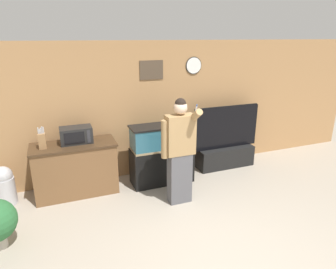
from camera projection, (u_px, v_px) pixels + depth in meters
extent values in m
plane|color=gray|center=(230.00, 264.00, 3.68)|extent=(18.00, 18.00, 0.00)
cube|color=#A87A4C|center=(152.00, 109.00, 5.88)|extent=(10.00, 0.06, 2.60)
cube|color=#4C3D2D|center=(151.00, 70.00, 5.60)|extent=(0.46, 0.02, 0.35)
cylinder|color=white|center=(194.00, 66.00, 5.88)|extent=(0.31, 0.03, 0.31)
cylinder|color=black|center=(194.00, 66.00, 5.88)|extent=(0.33, 0.01, 0.33)
cube|color=brown|center=(76.00, 170.00, 5.24)|extent=(1.37, 0.59, 0.89)
cube|color=#3D2A19|center=(73.00, 145.00, 5.09)|extent=(1.41, 0.63, 0.03)
cube|color=black|center=(76.00, 135.00, 5.10)|extent=(0.53, 0.32, 0.28)
cube|color=black|center=(74.00, 138.00, 4.94)|extent=(0.33, 0.01, 0.19)
cube|color=#2D2D33|center=(89.00, 136.00, 5.02)|extent=(0.05, 0.01, 0.22)
cube|color=olive|center=(42.00, 141.00, 4.83)|extent=(0.11, 0.10, 0.26)
cylinder|color=#B7B7BC|center=(38.00, 131.00, 4.77)|extent=(0.02, 0.02, 0.10)
cylinder|color=#B7B7BC|center=(39.00, 131.00, 4.78)|extent=(0.02, 0.02, 0.08)
cylinder|color=#B7B7BC|center=(41.00, 131.00, 4.78)|extent=(0.02, 0.02, 0.09)
cylinder|color=#B7B7BC|center=(42.00, 131.00, 4.79)|extent=(0.02, 0.02, 0.08)
cylinder|color=#B7B7BC|center=(43.00, 130.00, 4.79)|extent=(0.02, 0.02, 0.11)
cylinder|color=#B7B7BC|center=(38.00, 130.00, 4.81)|extent=(0.02, 0.02, 0.10)
cylinder|color=#B7B7BC|center=(40.00, 131.00, 4.82)|extent=(0.02, 0.02, 0.07)
cylinder|color=#B7B7BC|center=(41.00, 130.00, 4.82)|extent=(0.02, 0.02, 0.08)
cylinder|color=#B7B7BC|center=(42.00, 130.00, 4.82)|extent=(0.02, 0.02, 0.11)
cube|color=black|center=(162.00, 165.00, 5.68)|extent=(1.16, 0.47, 0.68)
cube|color=#937F5B|center=(162.00, 147.00, 5.57)|extent=(1.12, 0.46, 0.04)
cube|color=#285B70|center=(162.00, 137.00, 5.50)|extent=(1.11, 0.45, 0.43)
cube|color=black|center=(162.00, 126.00, 5.44)|extent=(1.16, 0.47, 0.03)
cube|color=black|center=(225.00, 157.00, 6.40)|extent=(1.23, 0.40, 0.43)
cube|color=black|center=(227.00, 127.00, 6.20)|extent=(1.45, 0.05, 0.87)
cube|color=black|center=(226.00, 127.00, 6.22)|extent=(1.48, 0.01, 0.90)
cube|color=#515156|center=(180.00, 178.00, 4.97)|extent=(0.37, 0.21, 0.86)
cube|color=#A37F51|center=(180.00, 135.00, 4.73)|extent=(0.47, 0.22, 0.65)
sphere|color=beige|center=(180.00, 108.00, 4.59)|extent=(0.22, 0.22, 0.22)
sphere|color=black|center=(181.00, 104.00, 4.57)|extent=(0.18, 0.18, 0.18)
cylinder|color=#A37F51|center=(165.00, 139.00, 4.66)|extent=(0.12, 0.12, 0.61)
cylinder|color=#A37F51|center=(195.00, 116.00, 4.57)|extent=(0.11, 0.34, 0.28)
cylinder|color=white|center=(196.00, 110.00, 4.52)|extent=(0.02, 0.06, 0.11)
cylinder|color=#2856B2|center=(197.00, 106.00, 4.48)|extent=(0.02, 0.03, 0.05)
cylinder|color=#B7B7BC|center=(5.00, 191.00, 4.94)|extent=(0.33, 0.33, 0.47)
sphere|color=#ADADB2|center=(2.00, 176.00, 4.86)|extent=(0.32, 0.32, 0.32)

